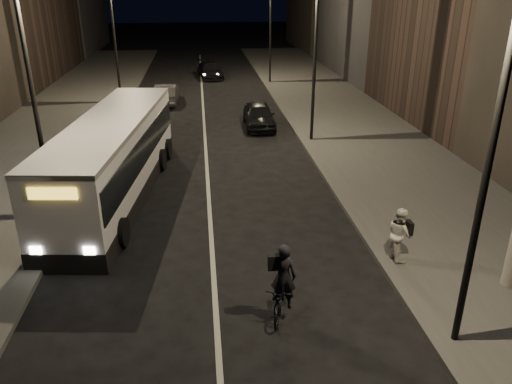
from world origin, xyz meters
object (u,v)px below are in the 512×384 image
object	(u,v)px
streetlight_left_near	(37,69)
car_mid	(167,94)
city_bus	(114,155)
cyclist_on_bicycle	(282,291)
streetlight_right_near	(483,127)
car_far	(210,70)
streetlight_right_far	(267,15)
streetlight_right_mid	(310,37)
streetlight_left_far	(117,22)
pedestrian_woman	(400,234)
car_near	(259,115)

from	to	relation	value
streetlight_left_near	car_mid	bearing A→B (deg)	80.85
city_bus	cyclist_on_bicycle	distance (m)	9.92
streetlight_right_near	car_far	world-z (taller)	streetlight_right_near
streetlight_right_far	car_mid	world-z (taller)	streetlight_right_far
city_bus	car_mid	distance (m)	15.98
streetlight_right_near	cyclist_on_bicycle	xyz separation A→B (m)	(-3.64, 1.59, -4.65)
streetlight_right_mid	car_mid	xyz separation A→B (m)	(-7.79, 9.83, -4.68)
streetlight_left_far	pedestrian_woman	size ratio (longest dim) A/B	4.87
car_mid	streetlight_right_mid	bearing A→B (deg)	130.13
streetlight_left_far	streetlight_right_far	bearing A→B (deg)	29.36
streetlight_right_far	car_far	xyz separation A→B (m)	(-4.53, 3.15, -4.70)
streetlight_left_near	car_far	size ratio (longest dim) A/B	1.79
city_bus	car_near	world-z (taller)	city_bus
pedestrian_woman	car_far	size ratio (longest dim) A/B	0.37
cyclist_on_bicycle	streetlight_right_far	bearing A→B (deg)	100.77
car_mid	car_far	world-z (taller)	car_mid
streetlight_left_far	pedestrian_woman	distance (m)	25.19
car_far	cyclist_on_bicycle	bearing A→B (deg)	-96.15
streetlight_left_near	pedestrian_woman	size ratio (longest dim) A/B	4.87
car_near	car_far	distance (m)	16.21
cyclist_on_bicycle	streetlight_left_far	bearing A→B (deg)	123.65
pedestrian_woman	car_mid	distance (m)	23.53
streetlight_right_near	streetlight_left_near	distance (m)	13.33
streetlight_right_mid	car_near	bearing A→B (deg)	124.78
streetlight_right_near	car_near	size ratio (longest dim) A/B	1.95
streetlight_right_far	car_mid	xyz separation A→B (m)	(-7.79, -6.17, -4.68)
streetlight_right_near	car_far	xyz separation A→B (m)	(-4.53, 35.15, -4.70)
streetlight_right_mid	streetlight_left_far	xyz separation A→B (m)	(-10.66, 10.00, 0.00)
streetlight_right_far	streetlight_right_near	bearing A→B (deg)	-90.00
streetlight_right_mid	streetlight_left_near	distance (m)	13.33
streetlight_right_far	streetlight_left_near	world-z (taller)	same
streetlight_right_near	city_bus	bearing A→B (deg)	132.01
streetlight_right_far	pedestrian_woman	world-z (taller)	streetlight_right_far
cyclist_on_bicycle	car_mid	distance (m)	24.60
streetlight_right_mid	car_near	world-z (taller)	streetlight_right_mid
streetlight_right_near	car_mid	bearing A→B (deg)	106.79
city_bus	car_far	xyz separation A→B (m)	(4.40, 25.23, -1.05)
city_bus	car_far	distance (m)	25.63
streetlight_right_near	pedestrian_woman	distance (m)	5.75
city_bus	pedestrian_woman	size ratio (longest dim) A/B	7.10
streetlight_left_near	pedestrian_woman	world-z (taller)	streetlight_left_near
streetlight_left_far	cyclist_on_bicycle	world-z (taller)	streetlight_left_far
streetlight_left_near	pedestrian_woman	bearing A→B (deg)	-21.36
streetlight_left_near	city_bus	size ratio (longest dim) A/B	0.69
streetlight_left_near	cyclist_on_bicycle	size ratio (longest dim) A/B	3.79
cyclist_on_bicycle	car_far	bearing A→B (deg)	109.12
streetlight_left_far	streetlight_left_near	bearing A→B (deg)	-90.00
streetlight_right_mid	pedestrian_woman	distance (m)	13.03
car_near	car_mid	xyz separation A→B (m)	(-5.63, 6.72, -0.03)
cyclist_on_bicycle	pedestrian_woman	size ratio (longest dim) A/B	1.28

